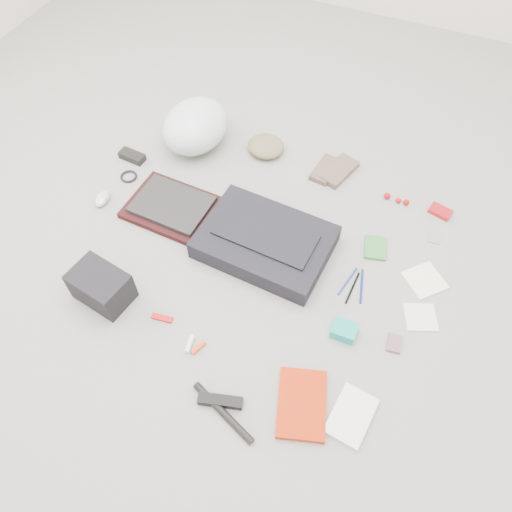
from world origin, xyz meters
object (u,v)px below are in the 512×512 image
at_px(laptop, 172,204).
at_px(book_red, 302,404).
at_px(messenger_bag, 265,242).
at_px(accordion_wallet, 344,331).
at_px(camera_bag, 101,286).
at_px(bike_helmet, 195,126).

xyz_separation_m(laptop, book_red, (0.81, -0.58, -0.02)).
bearing_deg(messenger_bag, accordion_wallet, -26.82).
height_order(laptop, accordion_wallet, laptop).
height_order(camera_bag, accordion_wallet, camera_bag).
distance_m(laptop, accordion_wallet, 0.90).
xyz_separation_m(camera_bag, accordion_wallet, (0.89, 0.21, -0.05)).
bearing_deg(bike_helmet, accordion_wallet, -32.12).
height_order(camera_bag, book_red, camera_bag).
bearing_deg(messenger_bag, bike_helmet, 144.02).
distance_m(messenger_bag, camera_bag, 0.65).
relative_size(bike_helmet, accordion_wallet, 3.99).
bearing_deg(messenger_bag, book_red, -52.91).
bearing_deg(camera_bag, bike_helmet, 104.06).
bearing_deg(book_red, laptop, 126.97).
bearing_deg(accordion_wallet, laptop, 160.89).
height_order(messenger_bag, bike_helmet, bike_helmet).
distance_m(bike_helmet, accordion_wallet, 1.18).
distance_m(bike_helmet, camera_bag, 0.90).
bearing_deg(camera_bag, book_red, 2.95).
xyz_separation_m(book_red, accordion_wallet, (0.05, 0.31, 0.01)).
height_order(bike_helmet, camera_bag, bike_helmet).
xyz_separation_m(messenger_bag, bike_helmet, (-0.54, 0.45, 0.06)).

